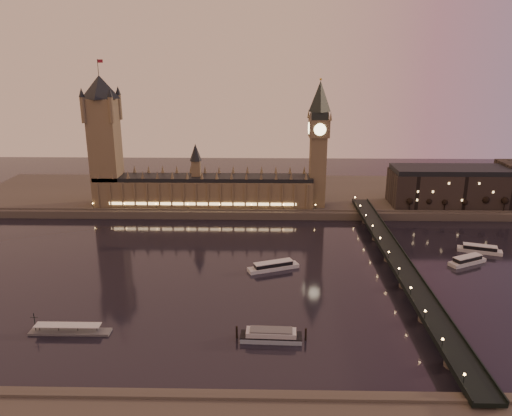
{
  "coord_description": "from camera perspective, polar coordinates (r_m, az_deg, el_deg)",
  "views": [
    {
      "loc": [
        11.65,
        -280.22,
        127.69
      ],
      "look_at": [
        5.21,
        35.0,
        30.19
      ],
      "focal_mm": 35.0,
      "sensor_mm": 36.0,
      "label": 1
    }
  ],
  "objects": [
    {
      "name": "bare_tree_2",
      "position": [
        431.06,
        20.94,
        0.7
      ],
      "size": [
        5.16,
        5.16,
        10.49
      ],
      "color": "black",
      "rests_on": "ground"
    },
    {
      "name": "big_ben",
      "position": [
        408.44,
        7.18,
        8.07
      ],
      "size": [
        17.68,
        17.68,
        104.0
      ],
      "color": "brown",
      "rests_on": "ground"
    },
    {
      "name": "victoria_tower",
      "position": [
        426.78,
        -16.99,
        8.1
      ],
      "size": [
        31.68,
        31.68,
        118.0
      ],
      "color": "brown",
      "rests_on": "ground"
    },
    {
      "name": "bare_tree_3",
      "position": [
        436.51,
        22.84,
        0.68
      ],
      "size": [
        5.16,
        5.16,
        10.49
      ],
      "color": "black",
      "rests_on": "ground"
    },
    {
      "name": "city_block",
      "position": [
        462.34,
        24.51,
        2.43
      ],
      "size": [
        155.0,
        45.0,
        34.0
      ],
      "color": "black",
      "rests_on": "ground"
    },
    {
      "name": "palace_of_westminster",
      "position": [
        418.2,
        -5.99,
        2.41
      ],
      "size": [
        180.0,
        26.62,
        52.0
      ],
      "color": "brown",
      "rests_on": "ground"
    },
    {
      "name": "westminster_bridge",
      "position": [
        315.98,
        15.83,
        -6.26
      ],
      "size": [
        13.2,
        260.0,
        15.3
      ],
      "color": "black",
      "rests_on": "ground"
    },
    {
      "name": "ground",
      "position": [
        308.17,
        -1.11,
        -7.3
      ],
      "size": [
        700.0,
        700.0,
        0.0
      ],
      "primitive_type": "plane",
      "color": "black",
      "rests_on": "ground"
    },
    {
      "name": "bare_tree_1",
      "position": [
        426.1,
        18.99,
        0.72
      ],
      "size": [
        5.16,
        5.16,
        10.49
      ],
      "color": "black",
      "rests_on": "ground"
    },
    {
      "name": "bare_tree_5",
      "position": [
        448.79,
        26.48,
        0.64
      ],
      "size": [
        5.16,
        5.16,
        10.49
      ],
      "color": "black",
      "rests_on": "ground"
    },
    {
      "name": "far_embankment",
      "position": [
        462.72,
        3.4,
        1.52
      ],
      "size": [
        560.0,
        130.0,
        6.0
      ],
      "primitive_type": "cube",
      "color": "#423D35",
      "rests_on": "ground"
    },
    {
      "name": "bare_tree_0",
      "position": [
        421.64,
        17.01,
        0.74
      ],
      "size": [
        5.16,
        5.16,
        10.49
      ],
      "color": "black",
      "rests_on": "ground"
    },
    {
      "name": "moored_barge",
      "position": [
        239.39,
        1.74,
        -14.34
      ],
      "size": [
        33.18,
        9.22,
        6.09
      ],
      "rotation": [
        0.0,
        0.0,
        -0.04
      ],
      "color": "#94AABC",
      "rests_on": "ground"
    },
    {
      "name": "pontoon_pier",
      "position": [
        261.25,
        -20.51,
        -13.0
      ],
      "size": [
        38.66,
        6.44,
        10.31
      ],
      "color": "#595B5E",
      "rests_on": "ground"
    },
    {
      "name": "cruise_boat_c",
      "position": [
        345.71,
        23.0,
        -5.52
      ],
      "size": [
        26.68,
        18.27,
        5.26
      ],
      "rotation": [
        0.0,
        0.0,
        0.47
      ],
      "color": "silver",
      "rests_on": "ground"
    },
    {
      "name": "bare_tree_4",
      "position": [
        442.42,
        24.68,
        0.66
      ],
      "size": [
        5.16,
        5.16,
        10.49
      ],
      "color": "black",
      "rests_on": "ground"
    },
    {
      "name": "cruise_boat_b",
      "position": [
        368.32,
        24.2,
        -4.31
      ],
      "size": [
        28.8,
        15.33,
        5.17
      ],
      "rotation": [
        0.0,
        0.0,
        -0.31
      ],
      "color": "silver",
      "rests_on": "ground"
    },
    {
      "name": "cruise_boat_a",
      "position": [
        310.64,
        2.0,
        -6.64
      ],
      "size": [
        32.53,
        18.12,
        5.15
      ],
      "rotation": [
        0.0,
        0.0,
        0.37
      ],
      "color": "silver",
      "rests_on": "ground"
    }
  ]
}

